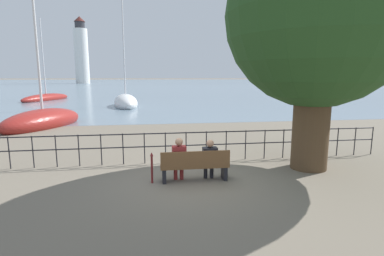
# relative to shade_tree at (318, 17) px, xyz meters

# --- Properties ---
(ground_plane) EXTENTS (1000.00, 1000.00, 0.00)m
(ground_plane) POSITION_rel_shade_tree_xyz_m (-3.80, -0.63, -4.65)
(ground_plane) COLOR #706656
(harbor_water) EXTENTS (600.00, 300.00, 0.01)m
(harbor_water) POSITION_rel_shade_tree_xyz_m (-3.80, 159.77, -4.65)
(harbor_water) COLOR slate
(harbor_water) RESTS_ON ground_plane
(shade_tree) EXTENTS (5.53, 5.53, 7.48)m
(shade_tree) POSITION_rel_shade_tree_xyz_m (0.00, 0.00, 0.00)
(shade_tree) COLOR #4C3823
(shade_tree) RESTS_ON ground_plane
(park_bench) EXTENTS (1.92, 0.45, 0.90)m
(park_bench) POSITION_rel_shade_tree_xyz_m (-3.80, -0.69, -4.22)
(park_bench) COLOR brown
(park_bench) RESTS_ON ground_plane
(seated_person_left) EXTENTS (0.39, 0.35, 1.25)m
(seated_person_left) POSITION_rel_shade_tree_xyz_m (-4.24, -0.61, -3.97)
(seated_person_left) COLOR maroon
(seated_person_left) RESTS_ON ground_plane
(seated_person_right) EXTENTS (0.40, 0.35, 1.17)m
(seated_person_right) POSITION_rel_shade_tree_xyz_m (-3.37, -0.61, -4.00)
(seated_person_right) COLOR black
(seated_person_right) RESTS_ON ground_plane
(promenade_railing) EXTENTS (14.20, 0.04, 1.05)m
(promenade_railing) POSITION_rel_shade_tree_xyz_m (-3.80, 1.30, -3.96)
(promenade_railing) COLOR black
(promenade_railing) RESTS_ON ground_plane
(closed_umbrella) EXTENTS (0.09, 0.09, 0.88)m
(closed_umbrella) POSITION_rel_shade_tree_xyz_m (-5.00, -0.67, -4.16)
(closed_umbrella) COLOR maroon
(closed_umbrella) RESTS_ON ground_plane
(sailboat_0) EXTENTS (4.39, 6.22, 9.16)m
(sailboat_0) POSITION_rel_shade_tree_xyz_m (-11.21, 9.78, -4.32)
(sailboat_0) COLOR maroon
(sailboat_0) RESTS_ON ground_plane
(sailboat_1) EXTENTS (4.49, 8.37, 10.19)m
(sailboat_1) POSITION_rel_shade_tree_xyz_m (-17.68, 30.91, -4.37)
(sailboat_1) COLOR maroon
(sailboat_1) RESTS_ON ground_plane
(sailboat_2) EXTENTS (3.18, 6.80, 10.84)m
(sailboat_2) POSITION_rel_shade_tree_xyz_m (-7.29, 21.39, -4.27)
(sailboat_2) COLOR white
(sailboat_2) RESTS_ON ground_plane
(harbor_lighthouse) EXTENTS (5.78, 5.78, 27.96)m
(harbor_lighthouse) POSITION_rel_shade_tree_xyz_m (-33.10, 128.44, 8.35)
(harbor_lighthouse) COLOR white
(harbor_lighthouse) RESTS_ON ground_plane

